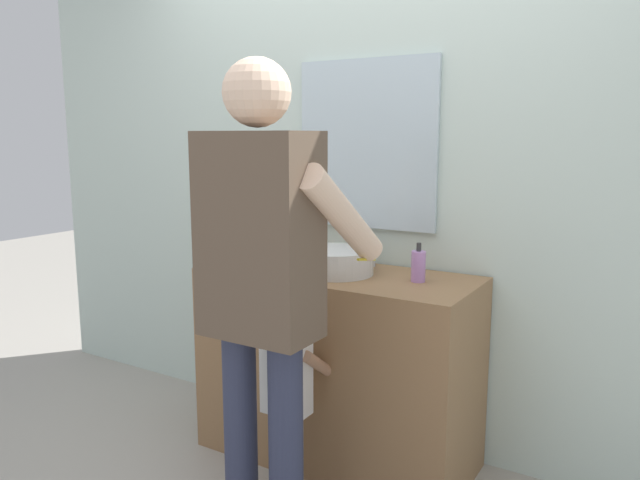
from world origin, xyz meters
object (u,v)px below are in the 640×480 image
(child_toddler, at_px, (287,385))
(adult_parent, at_px, (263,266))
(toothbrush_cup, at_px, (284,253))
(soap_bottle, at_px, (418,266))

(child_toddler, height_order, adult_parent, adult_parent)
(toothbrush_cup, distance_m, child_toddler, 0.70)
(soap_bottle, distance_m, adult_parent, 0.76)
(toothbrush_cup, height_order, adult_parent, adult_parent)
(soap_bottle, xyz_separation_m, adult_parent, (-0.28, -0.70, 0.10))
(toothbrush_cup, distance_m, adult_parent, 0.83)
(child_toddler, relative_size, adult_parent, 0.47)
(soap_bottle, bearing_deg, child_toddler, -130.87)
(toothbrush_cup, xyz_separation_m, child_toddler, (0.32, -0.44, -0.44))
(toothbrush_cup, distance_m, soap_bottle, 0.69)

